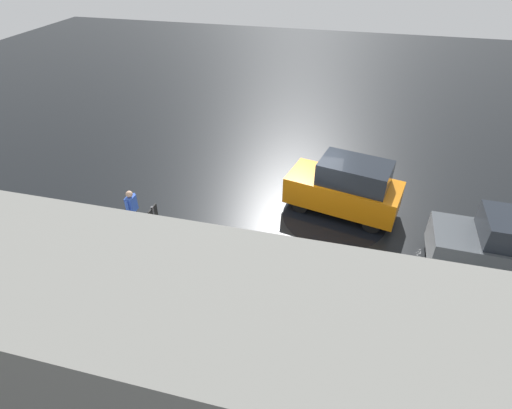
{
  "coord_description": "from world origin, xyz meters",
  "views": [
    {
      "loc": [
        -1.25,
        11.86,
        8.63
      ],
      "look_at": [
        1.39,
        1.32,
        0.9
      ],
      "focal_mm": 28.0,
      "sensor_mm": 36.0,
      "label": 1
    }
  ],
  "objects_px": {
    "moving_hatchback": "(346,187)",
    "sign_post": "(156,231)",
    "fire_hydrant": "(166,227)",
    "pedestrian": "(132,208)"
  },
  "relations": [
    {
      "from": "moving_hatchback",
      "to": "sign_post",
      "type": "bearing_deg",
      "value": 41.47
    },
    {
      "from": "fire_hydrant",
      "to": "sign_post",
      "type": "bearing_deg",
      "value": 110.1
    },
    {
      "from": "moving_hatchback",
      "to": "fire_hydrant",
      "type": "height_order",
      "value": "moving_hatchback"
    },
    {
      "from": "fire_hydrant",
      "to": "sign_post",
      "type": "distance_m",
      "value": 2.03
    },
    {
      "from": "pedestrian",
      "to": "sign_post",
      "type": "bearing_deg",
      "value": 137.41
    },
    {
      "from": "moving_hatchback",
      "to": "sign_post",
      "type": "distance_m",
      "value": 6.71
    },
    {
      "from": "pedestrian",
      "to": "fire_hydrant",
      "type": "bearing_deg",
      "value": 179.26
    },
    {
      "from": "pedestrian",
      "to": "moving_hatchback",
      "type": "bearing_deg",
      "value": -156.89
    },
    {
      "from": "fire_hydrant",
      "to": "pedestrian",
      "type": "height_order",
      "value": "pedestrian"
    },
    {
      "from": "fire_hydrant",
      "to": "pedestrian",
      "type": "distance_m",
      "value": 1.26
    }
  ]
}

